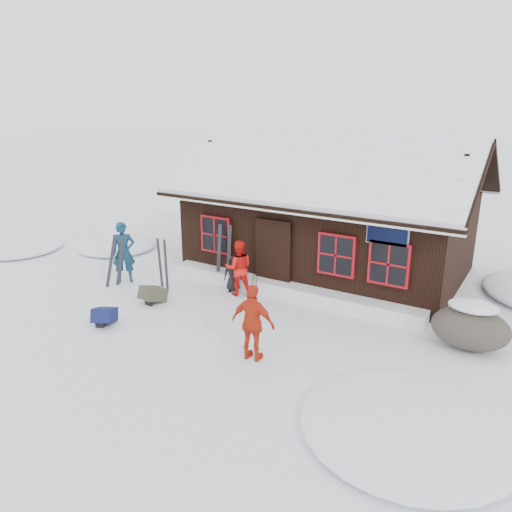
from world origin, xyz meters
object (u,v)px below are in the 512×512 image
object	(u,v)px
boulder	(470,327)
ski_poles	(254,296)
skier_orange_right	(253,323)
backpack_blue	(105,318)
skier_orange_left	(239,268)
skier_crouched	(233,274)
skier_teal	(124,253)
backpack_olive	(153,297)
ski_pair_left	(116,261)

from	to	relation	value
boulder	ski_poles	xyz separation A→B (m)	(-4.93, -1.07, 0.05)
skier_orange_right	backpack_blue	bearing A→B (deg)	2.30
ski_poles	backpack_blue	xyz separation A→B (m)	(-2.83, -2.33, -0.38)
boulder	skier_orange_left	bearing A→B (deg)	-179.51
ski_poles	skier_orange_left	bearing A→B (deg)	137.76
skier_crouched	backpack_blue	bearing A→B (deg)	-143.16
skier_teal	backpack_blue	distance (m)	3.08
ski_poles	backpack_olive	distance (m)	2.87
skier_orange_right	backpack_olive	distance (m)	4.13
skier_teal	skier_orange_left	xyz separation A→B (m)	(3.47, 0.93, -0.13)
backpack_olive	backpack_blue	bearing A→B (deg)	-85.75
skier_crouched	backpack_olive	world-z (taller)	skier_crouched
skier_orange_left	boulder	size ratio (longest dim) A/B	0.94
ski_poles	skier_orange_right	bearing A→B (deg)	-58.73
boulder	backpack_blue	bearing A→B (deg)	-156.37
skier_orange_right	ski_poles	bearing A→B (deg)	-62.93
skier_teal	ski_poles	world-z (taller)	skier_teal
ski_poles	backpack_blue	world-z (taller)	ski_poles
ski_poles	boulder	bearing A→B (deg)	12.22
skier_teal	skier_orange_left	bearing A→B (deg)	-30.85
backpack_blue	backpack_olive	xyz separation A→B (m)	(0.07, 1.63, 0.01)
skier_orange_right	skier_teal	bearing A→B (deg)	-23.14
skier_orange_left	boulder	world-z (taller)	skier_orange_left
skier_teal	ski_pair_left	bearing A→B (deg)	-127.97
boulder	ski_pair_left	bearing A→B (deg)	-171.78
skier_orange_left	ski_pair_left	size ratio (longest dim) A/B	0.99
boulder	ski_poles	bearing A→B (deg)	-167.78
skier_orange_left	backpack_blue	world-z (taller)	skier_orange_left
skier_orange_right	backpack_olive	size ratio (longest dim) A/B	2.60
skier_orange_left	backpack_olive	bearing A→B (deg)	11.56
skier_orange_left	boulder	xyz separation A→B (m)	(6.05, 0.05, -0.29)
skier_crouched	skier_orange_left	bearing A→B (deg)	-55.95
skier_orange_left	skier_orange_right	size ratio (longest dim) A/B	0.94
skier_crouched	skier_orange_right	bearing A→B (deg)	-80.92
boulder	skier_teal	bearing A→B (deg)	-174.12
ski_pair_left	backpack_olive	xyz separation A→B (m)	(1.77, -0.40, -0.58)
skier_orange_right	skier_orange_left	bearing A→B (deg)	-56.21
skier_orange_left	backpack_blue	bearing A→B (deg)	28.19
boulder	backpack_blue	xyz separation A→B (m)	(-7.76, -3.40, -0.33)
skier_orange_right	boulder	size ratio (longest dim) A/B	1.00
skier_orange_left	skier_crouched	bearing A→B (deg)	-59.64
skier_orange_right	ski_pair_left	xyz separation A→B (m)	(-5.67, 1.58, -0.08)
skier_orange_left	skier_orange_right	xyz separation A→B (m)	(2.26, -2.89, 0.05)
skier_orange_left	ski_poles	size ratio (longest dim) A/B	1.34
ski_pair_left	skier_teal	bearing A→B (deg)	64.94
skier_teal	boulder	xyz separation A→B (m)	(9.52, 0.98, -0.42)
backpack_olive	skier_crouched	bearing A→B (deg)	60.80
skier_crouched	backpack_blue	world-z (taller)	skier_crouched
skier_teal	ski_poles	xyz separation A→B (m)	(4.59, -0.09, -0.37)
skier_teal	ski_pair_left	xyz separation A→B (m)	(0.05, -0.39, -0.16)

